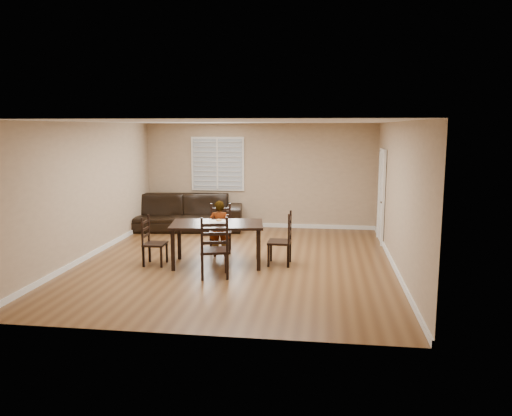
# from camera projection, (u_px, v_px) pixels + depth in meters

# --- Properties ---
(ground) EXTENTS (7.00, 7.00, 0.00)m
(ground) POSITION_uv_depth(u_px,v_px,m) (236.00, 262.00, 9.74)
(ground) COLOR brown
(ground) RESTS_ON ground
(room) EXTENTS (6.04, 7.04, 2.72)m
(room) POSITION_uv_depth(u_px,v_px,m) (239.00, 169.00, 9.62)
(room) COLOR tan
(room) RESTS_ON ground
(dining_table) EXTENTS (1.84, 1.21, 0.81)m
(dining_table) POSITION_uv_depth(u_px,v_px,m) (217.00, 228.00, 9.43)
(dining_table) COLOR black
(dining_table) RESTS_ON ground
(chair_near) EXTENTS (0.51, 0.49, 1.00)m
(chair_near) POSITION_uv_depth(u_px,v_px,m) (221.00, 230.00, 10.55)
(chair_near) COLOR black
(chair_near) RESTS_ON ground
(chair_far) EXTENTS (0.59, 0.57, 1.10)m
(chair_far) POSITION_uv_depth(u_px,v_px,m) (215.00, 251.00, 8.56)
(chair_far) COLOR black
(chair_far) RESTS_ON ground
(chair_left) EXTENTS (0.41, 0.43, 0.94)m
(chair_left) POSITION_uv_depth(u_px,v_px,m) (149.00, 243.00, 9.48)
(chair_left) COLOR black
(chair_left) RESTS_ON ground
(chair_right) EXTENTS (0.43, 0.46, 1.02)m
(chair_right) POSITION_uv_depth(u_px,v_px,m) (286.00, 241.00, 9.46)
(chair_right) COLOR black
(chair_right) RESTS_ON ground
(child) EXTENTS (0.46, 0.34, 1.15)m
(child) POSITION_uv_depth(u_px,v_px,m) (219.00, 229.00, 10.07)
(child) COLOR gray
(child) RESTS_ON ground
(napkin) EXTENTS (0.40, 0.40, 0.00)m
(napkin) POSITION_uv_depth(u_px,v_px,m) (218.00, 221.00, 9.61)
(napkin) COLOR beige
(napkin) RESTS_ON dining_table
(donut) EXTENTS (0.11, 0.11, 0.04)m
(donut) POSITION_uv_depth(u_px,v_px,m) (219.00, 220.00, 9.60)
(donut) COLOR #C38446
(donut) RESTS_ON napkin
(sofa) EXTENTS (3.19, 1.59, 0.89)m
(sofa) POSITION_uv_depth(u_px,v_px,m) (182.00, 212.00, 12.75)
(sofa) COLOR black
(sofa) RESTS_ON ground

